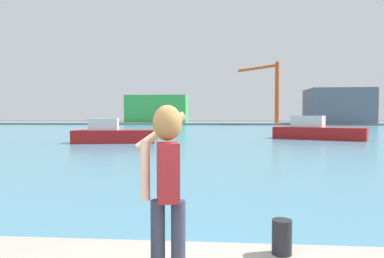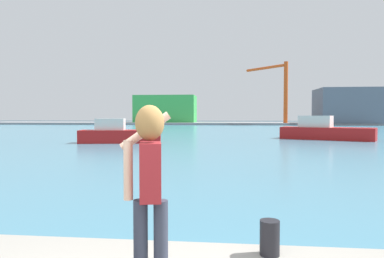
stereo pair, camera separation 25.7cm
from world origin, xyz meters
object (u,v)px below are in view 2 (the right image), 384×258
at_px(boat_moored, 119,134).
at_px(port_crane, 279,85).
at_px(boat_moored_2, 325,131).
at_px(harbor_bollard, 270,238).
at_px(warehouse_left, 166,109).
at_px(warehouse_right, 348,106).
at_px(person_photographer, 149,175).

bearing_deg(boat_moored, port_crane, 59.98).
distance_m(boat_moored_2, port_crane, 54.95).
bearing_deg(boat_moored_2, harbor_bollard, -80.06).
height_order(harbor_bollard, warehouse_left, warehouse_left).
height_order(boat_moored, warehouse_right, warehouse_right).
relative_size(person_photographer, boat_moored_2, 0.20).
distance_m(warehouse_right, port_crane, 17.79).
distance_m(person_photographer, port_crane, 86.52).
distance_m(harbor_bollard, boat_moored, 25.86).
bearing_deg(port_crane, warehouse_left, 170.63).
xyz_separation_m(harbor_bollard, port_crane, (11.96, 84.27, 9.19)).
xyz_separation_m(person_photographer, boat_moored_2, (9.87, 31.02, -0.87)).
height_order(harbor_bollard, port_crane, port_crane).
distance_m(harbor_bollard, port_crane, 85.61).
height_order(warehouse_right, port_crane, port_crane).
bearing_deg(person_photographer, harbor_bollard, -69.07).
relative_size(person_photographer, port_crane, 0.12).
bearing_deg(person_photographer, boat_moored_2, -30.39).
height_order(person_photographer, harbor_bollard, person_photographer).
distance_m(warehouse_left, warehouse_right, 46.61).
distance_m(boat_moored, warehouse_right, 72.94).
height_order(boat_moored_2, port_crane, port_crane).
distance_m(boat_moored, boat_moored_2, 19.28).
bearing_deg(boat_moored_2, person_photographer, -81.77).
xyz_separation_m(harbor_bollard, warehouse_left, (-17.60, 89.14, 3.30)).
bearing_deg(boat_moored_2, warehouse_right, 95.87).
height_order(boat_moored_2, warehouse_right, warehouse_right).
bearing_deg(warehouse_left, boat_moored_2, -66.02).
height_order(person_photographer, warehouse_right, warehouse_right).
relative_size(boat_moored, warehouse_right, 0.46).
bearing_deg(harbor_bollard, warehouse_left, 101.17).
distance_m(harbor_bollard, warehouse_left, 90.92).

